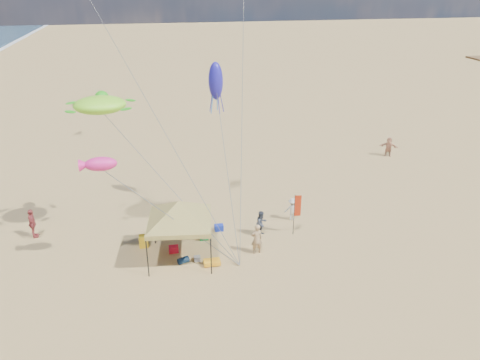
# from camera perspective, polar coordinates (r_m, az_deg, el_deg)

# --- Properties ---
(ground) EXTENTS (280.00, 280.00, 0.00)m
(ground) POSITION_cam_1_polar(r_m,az_deg,el_deg) (25.25, 1.32, -11.08)
(ground) COLOR tan
(ground) RESTS_ON ground
(canopy_tent) EXTENTS (6.59, 6.59, 4.10)m
(canopy_tent) POSITION_cam_1_polar(r_m,az_deg,el_deg) (24.74, -7.58, -2.88)
(canopy_tent) COLOR black
(canopy_tent) RESTS_ON ground
(feather_flag) EXTENTS (0.41, 0.09, 2.70)m
(feather_flag) POSITION_cam_1_polar(r_m,az_deg,el_deg) (27.72, 7.03, -3.44)
(feather_flag) COLOR black
(feather_flag) RESTS_ON ground
(cooler_red) EXTENTS (0.54, 0.38, 0.38)m
(cooler_red) POSITION_cam_1_polar(r_m,az_deg,el_deg) (26.89, -8.19, -8.46)
(cooler_red) COLOR red
(cooler_red) RESTS_ON ground
(cooler_blue) EXTENTS (0.54, 0.38, 0.38)m
(cooler_blue) POSITION_cam_1_polar(r_m,az_deg,el_deg) (28.75, -2.62, -5.90)
(cooler_blue) COLOR #1428A4
(cooler_blue) RESTS_ON ground
(bag_navy) EXTENTS (0.69, 0.54, 0.36)m
(bag_navy) POSITION_cam_1_polar(r_m,az_deg,el_deg) (25.89, -7.01, -9.81)
(bag_navy) COLOR #0D223B
(bag_navy) RESTS_ON ground
(bag_orange) EXTENTS (0.54, 0.69, 0.36)m
(bag_orange) POSITION_cam_1_polar(r_m,az_deg,el_deg) (29.07, -10.61, -5.99)
(bag_orange) COLOR #CA530B
(bag_orange) RESTS_ON ground
(chair_green) EXTENTS (0.50, 0.50, 0.70)m
(chair_green) POSITION_cam_1_polar(r_m,az_deg,el_deg) (27.87, -4.50, -6.61)
(chair_green) COLOR #1A8F3A
(chair_green) RESTS_ON ground
(chair_yellow) EXTENTS (0.50, 0.50, 0.70)m
(chair_yellow) POSITION_cam_1_polar(r_m,az_deg,el_deg) (27.64, -11.82, -7.39)
(chair_yellow) COLOR yellow
(chair_yellow) RESTS_ON ground
(crate_grey) EXTENTS (0.34, 0.30, 0.28)m
(crate_grey) POSITION_cam_1_polar(r_m,az_deg,el_deg) (26.02, -5.30, -9.65)
(crate_grey) COLOR slate
(crate_grey) RESTS_ON ground
(beach_cart) EXTENTS (0.90, 0.50, 0.24)m
(beach_cart) POSITION_cam_1_polar(r_m,az_deg,el_deg) (25.57, -3.48, -10.09)
(beach_cart) COLOR #FFAC1C
(beach_cart) RESTS_ON ground
(person_near_a) EXTENTS (0.71, 0.51, 1.84)m
(person_near_a) POSITION_cam_1_polar(r_m,az_deg,el_deg) (26.19, 2.08, -7.28)
(person_near_a) COLOR tan
(person_near_a) RESTS_ON ground
(person_near_b) EXTENTS (0.98, 0.92, 1.60)m
(person_near_b) POSITION_cam_1_polar(r_m,az_deg,el_deg) (27.98, 2.67, -5.36)
(person_near_b) COLOR #39404D
(person_near_b) RESTS_ON ground
(person_near_c) EXTENTS (1.09, 0.78, 1.52)m
(person_near_c) POSITION_cam_1_polar(r_m,az_deg,el_deg) (29.84, 6.49, -3.60)
(person_near_c) COLOR silver
(person_near_c) RESTS_ON ground
(person_far_a) EXTENTS (0.67, 1.15, 1.85)m
(person_far_a) POSITION_cam_1_polar(r_m,az_deg,el_deg) (30.32, -24.25, -4.93)
(person_far_a) COLOR #A84042
(person_far_a) RESTS_ON ground
(person_far_c) EXTENTS (1.60, 1.26, 1.70)m
(person_far_c) POSITION_cam_1_polar(r_m,az_deg,el_deg) (42.20, 17.88, 3.94)
(person_far_c) COLOR tan
(person_far_c) RESTS_ON ground
(turtle_kite) EXTENTS (3.06, 2.59, 0.93)m
(turtle_kite) POSITION_cam_1_polar(r_m,az_deg,el_deg) (25.95, -16.92, 8.86)
(turtle_kite) COLOR #90F52A
(turtle_kite) RESTS_ON ground
(fish_kite) EXTENTS (1.76, 1.34, 0.70)m
(fish_kite) POSITION_cam_1_polar(r_m,az_deg,el_deg) (23.51, -16.82, 1.91)
(fish_kite) COLOR #EB2589
(fish_kite) RESTS_ON ground
(squid_kite) EXTENTS (1.15, 1.15, 2.31)m
(squid_kite) POSITION_cam_1_polar(r_m,az_deg,el_deg) (28.68, -3.02, 12.12)
(squid_kite) COLOR #221DA9
(squid_kite) RESTS_ON ground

